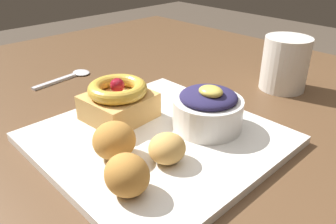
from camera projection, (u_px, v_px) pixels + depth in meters
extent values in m
cube|color=brown|center=(215.00, 144.00, 0.49)|extent=(1.34, 0.98, 0.04)
cylinder|color=brown|center=(156.00, 125.00, 1.28)|extent=(0.07, 0.07, 0.69)
cube|color=white|center=(157.00, 139.00, 0.46)|extent=(0.29, 0.29, 0.01)
cube|color=tan|center=(119.00, 106.00, 0.49)|extent=(0.09, 0.10, 0.04)
torus|color=gold|center=(118.00, 89.00, 0.48)|extent=(0.09, 0.09, 0.02)
sphere|color=maroon|center=(117.00, 85.00, 0.48)|extent=(0.02, 0.02, 0.02)
cylinder|color=white|center=(207.00, 114.00, 0.46)|extent=(0.10, 0.10, 0.04)
ellipsoid|color=#28234C|center=(208.00, 97.00, 0.45)|extent=(0.08, 0.08, 0.02)
ellipsoid|color=#E5CC56|center=(211.00, 91.00, 0.44)|extent=(0.03, 0.03, 0.01)
ellipsoid|color=tan|center=(167.00, 148.00, 0.39)|extent=(0.04, 0.05, 0.04)
ellipsoid|color=#BC7F38|center=(127.00, 175.00, 0.34)|extent=(0.05, 0.05, 0.05)
ellipsoid|color=#BC7F38|center=(114.00, 140.00, 0.40)|extent=(0.05, 0.05, 0.05)
cube|color=silver|center=(55.00, 82.00, 0.65)|extent=(0.02, 0.10, 0.00)
ellipsoid|color=silver|center=(81.00, 72.00, 0.69)|extent=(0.04, 0.03, 0.00)
cylinder|color=silver|center=(285.00, 64.00, 0.60)|extent=(0.08, 0.08, 0.10)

